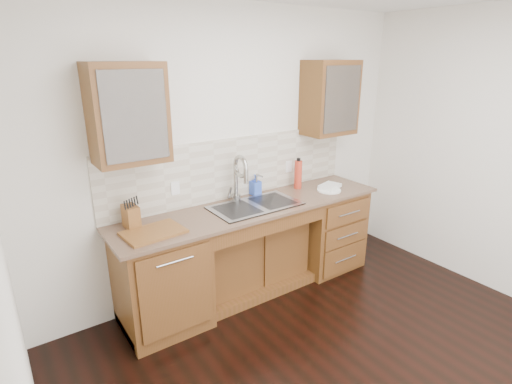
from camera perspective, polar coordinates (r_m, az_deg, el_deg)
ground at (r=3.35m, az=15.16°, el=-24.93°), size 4.00×3.50×0.10m
wall_back at (r=3.91m, az=-3.35°, el=5.73°), size 4.00×0.10×2.70m
base_cabinet_left at (r=3.56m, az=-13.36°, el=-12.02°), size 0.70×0.62×0.88m
base_cabinet_center at (r=4.05m, az=-1.06°, el=-8.93°), size 1.20×0.44×0.70m
base_cabinet_right at (r=4.49m, az=9.77°, el=-5.01°), size 0.70×0.62×0.88m
countertop at (r=3.74m, az=-0.22°, el=-2.15°), size 2.70×0.65×0.03m
backsplash at (r=3.90m, az=-2.84°, el=3.49°), size 2.70×0.02×0.59m
sink at (r=3.76m, az=-0.09°, el=-3.21°), size 0.84×0.46×0.19m
faucet at (r=3.81m, az=-2.92°, el=1.62°), size 0.04×0.04×0.40m
filter_tap at (r=3.97m, az=0.09°, el=1.16°), size 0.02×0.02×0.24m
upper_cabinet_left at (r=3.20m, az=-17.89°, el=10.60°), size 0.55×0.34×0.75m
upper_cabinet_right at (r=4.30m, az=10.47°, el=13.08°), size 0.55×0.34×0.75m
outlet_left at (r=3.62m, az=-11.46°, el=0.53°), size 0.08×0.01×0.12m
outlet_right at (r=4.27m, az=4.71°, el=3.65°), size 0.08×0.01×0.12m
soap_bottle at (r=4.00m, az=-0.08°, el=1.06°), size 0.10×0.10×0.21m
water_bottle at (r=4.20m, az=6.03°, el=2.49°), size 0.10×0.10×0.30m
plate at (r=4.21m, az=10.39°, el=0.27°), size 0.31×0.31×0.01m
dish_towel at (r=4.25m, az=10.50°, el=0.84°), size 0.26×0.22×0.04m
knife_block at (r=3.39m, az=-17.41°, el=-3.38°), size 0.11×0.17×0.19m
cutting_board at (r=3.26m, az=-14.44°, el=-5.60°), size 0.49×0.36×0.02m
cup_left_a at (r=3.20m, az=-18.57°, el=9.54°), size 0.13×0.13×0.09m
cup_left_b at (r=3.24m, az=-16.16°, el=9.79°), size 0.11×0.11×0.08m
cup_right_a at (r=4.20m, az=8.84°, el=12.38°), size 0.15×0.15×0.11m
cup_right_b at (r=4.42m, az=11.88°, el=12.37°), size 0.10×0.10×0.08m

